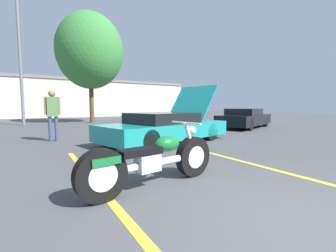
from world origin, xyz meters
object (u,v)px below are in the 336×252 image
motorcycle (154,161)px  spectator_midground (53,111)px  tree_background (90,51)px  light_pole (21,54)px  parked_car_right_row (245,118)px  show_car_hood_open (167,127)px

motorcycle → spectator_midground: (-0.93, 5.95, 0.68)m
tree_background → spectator_midground: (-3.30, -8.57, -4.22)m
light_pole → motorcycle: 15.07m
parked_car_right_row → tree_background: bearing=106.9°
tree_background → show_car_hood_open: (0.07, -10.88, -4.79)m
light_pole → motorcycle: bearing=-82.3°
light_pole → show_car_hood_open: bearing=-67.7°
motorcycle → tree_background: bearing=72.4°
motorcycle → show_car_hood_open: size_ratio=0.49×
light_pole → motorcycle: (1.94, -14.35, -4.18)m
motorcycle → spectator_midground: spectator_midground is taller
parked_car_right_row → spectator_midground: spectator_midground is taller
show_car_hood_open → parked_car_right_row: bearing=4.5°
motorcycle → parked_car_right_row: (9.05, 5.76, 0.13)m
parked_car_right_row → light_pole: bearing=121.6°
motorcycle → parked_car_right_row: size_ratio=0.50×
show_car_hood_open → spectator_midground: show_car_hood_open is taller
light_pole → tree_background: bearing=2.3°
show_car_hood_open → parked_car_right_row: (6.61, 2.11, 0.02)m
light_pole → tree_background: 4.38m
motorcycle → parked_car_right_row: 10.73m
motorcycle → show_car_hood_open: bearing=47.9°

